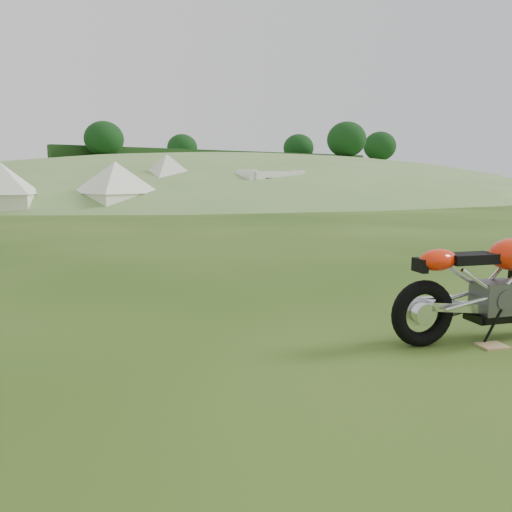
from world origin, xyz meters
TOP-DOWN VIEW (x-y plane):
  - ground at (0.00, 0.00)m, footprint 120.00×120.00m
  - hillside at (24.00, 40.00)m, footprint 80.00×64.00m
  - hedgerow at (24.00, 40.00)m, footprint 36.00×1.20m
  - sport_motorcycle at (1.19, -1.73)m, footprint 2.13×1.17m
  - plywood_board at (0.97, -1.88)m, footprint 0.31×0.28m
  - tent_left at (-0.22, 20.87)m, footprint 3.64×3.64m
  - tent_mid at (4.56, 19.26)m, footprint 3.41×3.41m
  - tent_right at (8.22, 21.53)m, footprint 3.54×3.54m
  - caravan at (13.33, 18.82)m, footprint 4.31×2.12m

SIDE VIEW (x-z plane):
  - ground at x=0.00m, z-range 0.00..0.00m
  - hillside at x=24.00m, z-range -4.00..4.00m
  - hedgerow at x=24.00m, z-range -4.30..4.30m
  - plywood_board at x=0.97m, z-range 0.00..0.02m
  - sport_motorcycle at x=1.19m, z-range 0.00..1.25m
  - caravan at x=13.33m, z-range 0.00..1.97m
  - tent_left at x=-0.22m, z-range 0.00..2.44m
  - tent_mid at x=4.56m, z-range 0.00..2.45m
  - tent_right at x=8.22m, z-range 0.00..2.78m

